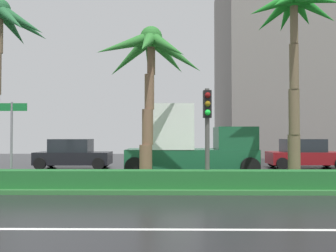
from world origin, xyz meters
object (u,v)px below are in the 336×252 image
at_px(palm_tree_centre_right, 294,23).
at_px(box_truck_lead, 189,143).
at_px(palm_tree_centre, 151,60).
at_px(street_name_sign, 12,132).
at_px(traffic_signal_median_right, 207,119).
at_px(car_in_traffic_second, 73,154).
at_px(car_in_traffic_third, 304,154).

xyz_separation_m(palm_tree_centre_right, box_truck_lead, (-4.04, 3.46, -4.93)).
xyz_separation_m(palm_tree_centre, street_name_sign, (-4.93, -1.54, -2.92)).
relative_size(traffic_signal_median_right, car_in_traffic_second, 0.80).
xyz_separation_m(car_in_traffic_second, car_in_traffic_third, (13.68, 0.31, 0.00)).
height_order(palm_tree_centre_right, box_truck_lead, palm_tree_centre_right).
relative_size(palm_tree_centre, box_truck_lead, 0.97).
bearing_deg(palm_tree_centre_right, street_name_sign, -172.22).
height_order(palm_tree_centre_right, car_in_traffic_second, palm_tree_centre_right).
relative_size(palm_tree_centre_right, street_name_sign, 2.62).
bearing_deg(car_in_traffic_third, car_in_traffic_second, -178.72).
height_order(palm_tree_centre, palm_tree_centre_right, palm_tree_centre_right).
distance_m(traffic_signal_median_right, car_in_traffic_third, 10.78).
relative_size(palm_tree_centre, car_in_traffic_second, 1.45).
bearing_deg(traffic_signal_median_right, car_in_traffic_second, 131.33).
height_order(palm_tree_centre_right, traffic_signal_median_right, palm_tree_centre_right).
distance_m(traffic_signal_median_right, street_name_sign, 7.03).
distance_m(palm_tree_centre, traffic_signal_median_right, 3.69).
relative_size(palm_tree_centre_right, car_in_traffic_second, 1.83).
height_order(traffic_signal_median_right, street_name_sign, traffic_signal_median_right).
distance_m(palm_tree_centre_right, car_in_traffic_second, 13.70).
relative_size(street_name_sign, car_in_traffic_second, 0.70).
height_order(palm_tree_centre, traffic_signal_median_right, palm_tree_centre).
relative_size(traffic_signal_median_right, street_name_sign, 1.15).
height_order(box_truck_lead, car_in_traffic_third, box_truck_lead).
xyz_separation_m(palm_tree_centre, palm_tree_centre_right, (5.75, -0.08, 1.48)).
bearing_deg(palm_tree_centre_right, palm_tree_centre, 179.21).
distance_m(box_truck_lead, car_in_traffic_third, 7.71).
bearing_deg(car_in_traffic_third, street_name_sign, -149.23).
xyz_separation_m(palm_tree_centre_right, car_in_traffic_third, (2.94, 6.65, -5.65)).
bearing_deg(palm_tree_centre, street_name_sign, -162.68).
bearing_deg(traffic_signal_median_right, palm_tree_centre_right, 24.81).
distance_m(traffic_signal_median_right, box_truck_lead, 5.26).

